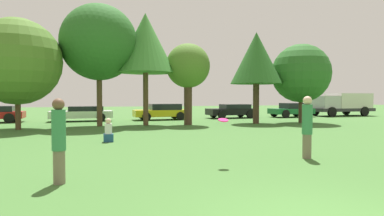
# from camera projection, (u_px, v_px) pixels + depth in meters

# --- Properties ---
(person_thrower) EXTENTS (0.29, 0.29, 1.79)m
(person_thrower) POSITION_uv_depth(u_px,v_px,m) (59.00, 139.00, 6.90)
(person_thrower) COLOR #726651
(person_thrower) RESTS_ON ground
(person_catcher) EXTENTS (0.30, 0.30, 1.84)m
(person_catcher) POSITION_uv_depth(u_px,v_px,m) (307.00, 126.00, 9.74)
(person_catcher) COLOR #726651
(person_catcher) RESTS_ON ground
(frisbee) EXTENTS (0.28, 0.27, 0.10)m
(frisbee) POSITION_uv_depth(u_px,v_px,m) (223.00, 120.00, 8.76)
(frisbee) COLOR #F21E72
(bystander_sitting) EXTENTS (0.39, 0.32, 0.96)m
(bystander_sitting) POSITION_uv_depth(u_px,v_px,m) (108.00, 132.00, 13.37)
(bystander_sitting) COLOR navy
(bystander_sitting) RESTS_ON ground
(tree_1) EXTENTS (4.79, 4.79, 6.18)m
(tree_1) POSITION_uv_depth(u_px,v_px,m) (17.00, 62.00, 18.28)
(tree_1) COLOR brown
(tree_1) RESTS_ON ground
(tree_2) EXTENTS (4.69, 4.69, 7.54)m
(tree_2) POSITION_uv_depth(u_px,v_px,m) (99.00, 43.00, 20.44)
(tree_2) COLOR brown
(tree_2) RESTS_ON ground
(tree_3) EXTENTS (3.79, 3.79, 7.16)m
(tree_3) POSITION_uv_depth(u_px,v_px,m) (145.00, 43.00, 21.04)
(tree_3) COLOR brown
(tree_3) RESTS_ON ground
(tree_4) EXTENTS (2.86, 2.86, 5.29)m
(tree_4) POSITION_uv_depth(u_px,v_px,m) (188.00, 67.00, 21.54)
(tree_4) COLOR #473323
(tree_4) RESTS_ON ground
(tree_5) EXTENTS (3.50, 3.50, 6.22)m
(tree_5) POSITION_uv_depth(u_px,v_px,m) (256.00, 58.00, 22.45)
(tree_5) COLOR #473323
(tree_5) RESTS_ON ground
(tree_6) EXTENTS (4.08, 4.08, 5.51)m
(tree_6) POSITION_uv_depth(u_px,v_px,m) (301.00, 73.00, 23.11)
(tree_6) COLOR #473323
(tree_6) RESTS_ON ground
(parked_car_white) EXTENTS (4.57, 2.12, 1.12)m
(parked_car_white) POSITION_uv_depth(u_px,v_px,m) (82.00, 113.00, 24.79)
(parked_car_white) COLOR silver
(parked_car_white) RESTS_ON ground
(parked_car_yellow) EXTENTS (4.41, 2.13, 1.27)m
(parked_car_yellow) POSITION_uv_depth(u_px,v_px,m) (162.00, 111.00, 26.35)
(parked_car_yellow) COLOR gold
(parked_car_yellow) RESTS_ON ground
(parked_car_black) EXTENTS (4.32, 2.19, 1.19)m
(parked_car_black) POSITION_uv_depth(u_px,v_px,m) (232.00, 111.00, 28.52)
(parked_car_black) COLOR black
(parked_car_black) RESTS_ON ground
(parked_car_green) EXTENTS (3.90, 2.16, 1.27)m
(parked_car_green) POSITION_uv_depth(u_px,v_px,m) (292.00, 110.00, 29.80)
(parked_car_green) COLOR #196633
(parked_car_green) RESTS_ON ground
(delivery_truck_silver) EXTENTS (6.18, 2.74, 2.16)m
(delivery_truck_silver) POSITION_uv_depth(u_px,v_px,m) (342.00, 103.00, 31.85)
(delivery_truck_silver) COLOR #2D2D33
(delivery_truck_silver) RESTS_ON ground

